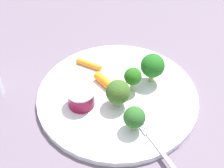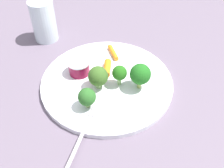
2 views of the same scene
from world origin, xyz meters
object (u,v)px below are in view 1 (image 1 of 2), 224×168
(broccoli_floret_3, at_px, (134,117))
(broccoli_floret_1, at_px, (153,66))
(broccoli_floret_0, at_px, (133,77))
(carrot_stick_1, at_px, (105,82))
(plate, at_px, (117,96))
(sauce_cup, at_px, (81,98))
(carrot_stick_0, at_px, (89,64))
(fork, at_px, (166,158))
(broccoli_floret_2, at_px, (118,92))

(broccoli_floret_3, bearing_deg, broccoli_floret_1, 107.42)
(broccoli_floret_1, height_order, broccoli_floret_3, broccoli_floret_1)
(broccoli_floret_0, distance_m, carrot_stick_1, 0.06)
(plate, height_order, broccoli_floret_0, broccoli_floret_0)
(broccoli_floret_0, bearing_deg, carrot_stick_1, -158.15)
(broccoli_floret_0, distance_m, broccoli_floret_3, 0.09)
(sauce_cup, xyz_separation_m, carrot_stick_0, (-0.05, 0.09, -0.01))
(sauce_cup, bearing_deg, carrot_stick_1, 86.67)
(plate, relative_size, fork, 1.99)
(plate, bearing_deg, carrot_stick_1, 169.99)
(broccoli_floret_0, bearing_deg, carrot_stick_0, 177.67)
(broccoli_floret_2, relative_size, fork, 0.36)
(sauce_cup, xyz_separation_m, carrot_stick_1, (0.00, 0.07, -0.01))
(carrot_stick_0, xyz_separation_m, fork, (0.23, -0.10, -0.00))
(broccoli_floret_3, bearing_deg, carrot_stick_0, 153.34)
(plate, xyz_separation_m, broccoli_floret_2, (0.02, -0.02, 0.04))
(carrot_stick_1, bearing_deg, broccoli_floret_3, -28.87)
(carrot_stick_1, xyz_separation_m, fork, (0.18, -0.08, -0.01))
(broccoli_floret_3, bearing_deg, plate, 143.70)
(plate, distance_m, broccoli_floret_3, 0.09)
(plate, height_order, broccoli_floret_1, broccoli_floret_1)
(plate, bearing_deg, broccoli_floret_0, 58.79)
(carrot_stick_0, relative_size, fork, 0.37)
(carrot_stick_0, height_order, carrot_stick_1, carrot_stick_1)
(plate, distance_m, sauce_cup, 0.07)
(carrot_stick_0, bearing_deg, plate, -18.13)
(carrot_stick_1, height_order, fork, carrot_stick_1)
(broccoli_floret_1, relative_size, carrot_stick_0, 1.12)
(broccoli_floret_3, relative_size, fork, 0.31)
(broccoli_floret_1, xyz_separation_m, broccoli_floret_3, (0.04, -0.12, -0.01))
(broccoli_floret_3, relative_size, carrot_stick_1, 0.98)
(plate, distance_m, carrot_stick_1, 0.04)
(broccoli_floret_2, height_order, carrot_stick_1, broccoli_floret_2)
(sauce_cup, bearing_deg, broccoli_floret_1, 61.24)
(broccoli_floret_0, xyz_separation_m, carrot_stick_1, (-0.05, -0.02, -0.02))
(plate, height_order, broccoli_floret_2, broccoli_floret_2)
(broccoli_floret_0, relative_size, fork, 0.33)
(carrot_stick_1, bearing_deg, sauce_cup, -93.33)
(plate, height_order, fork, fork)
(broccoli_floret_2, distance_m, carrot_stick_1, 0.06)
(sauce_cup, bearing_deg, broccoli_floret_2, 35.46)
(broccoli_floret_3, bearing_deg, sauce_cup, -175.51)
(broccoli_floret_2, distance_m, broccoli_floret_3, 0.06)
(broccoli_floret_3, xyz_separation_m, carrot_stick_1, (-0.10, 0.06, -0.02))
(broccoli_floret_2, relative_size, carrot_stick_1, 1.11)
(broccoli_floret_1, xyz_separation_m, carrot_stick_0, (-0.12, -0.04, -0.03))
(broccoli_floret_2, bearing_deg, plate, 126.87)
(broccoli_floret_0, xyz_separation_m, carrot_stick_0, (-0.11, 0.00, -0.03))
(broccoli_floret_3, height_order, carrot_stick_0, broccoli_floret_3)
(broccoli_floret_3, distance_m, carrot_stick_1, 0.12)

